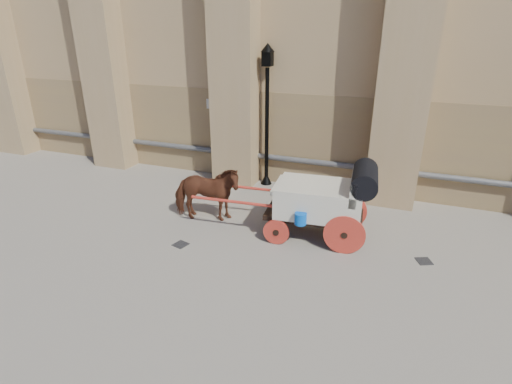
% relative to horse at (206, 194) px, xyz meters
% --- Properties ---
extents(ground, '(90.00, 90.00, 0.00)m').
position_rel_horse_xyz_m(ground, '(0.57, -0.58, -0.79)').
color(ground, gray).
rests_on(ground, ground).
extents(horse, '(2.02, 1.28, 1.58)m').
position_rel_horse_xyz_m(horse, '(0.00, 0.00, 0.00)').
color(horse, '#602C19').
rests_on(horse, ground).
extents(carriage, '(4.58, 1.72, 1.97)m').
position_rel_horse_xyz_m(carriage, '(3.16, 0.20, 0.27)').
color(carriage, black).
rests_on(carriage, ground).
extents(street_lamp, '(0.42, 0.42, 4.47)m').
position_rel_horse_xyz_m(street_lamp, '(0.60, 3.15, 1.60)').
color(street_lamp, black).
rests_on(street_lamp, ground).
extents(drain_grate_near, '(0.39, 0.39, 0.01)m').
position_rel_horse_xyz_m(drain_grate_near, '(-0.00, -1.43, -0.78)').
color(drain_grate_near, black).
rests_on(drain_grate_near, ground).
extents(drain_grate_far, '(0.42, 0.42, 0.01)m').
position_rel_horse_xyz_m(drain_grate_far, '(5.56, -0.11, -0.78)').
color(drain_grate_far, black).
rests_on(drain_grate_far, ground).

